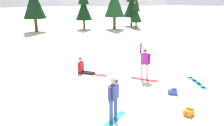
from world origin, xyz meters
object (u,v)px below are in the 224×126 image
Objects in this scene: snowboarder_background at (83,68)px; pine_tree_short at (136,12)px; snowboarder_foreground at (113,99)px; pine_tree_twin at (132,3)px; loose_snowboard_far_spare at (197,82)px; snowboarder_midground at (145,63)px; trail_marker_pole at (156,53)px; backpack_orange at (189,112)px; pine_tree_tall at (84,5)px; backpack_blue at (173,91)px.

pine_tree_short reaches higher than snowboarder_background.
snowboarder_foreground is 27.80m from pine_tree_twin.
pine_tree_twin reaches higher than snowboarder_foreground.
snowboarder_background is at bearing 167.10° from loose_snowboard_far_spare.
snowboarder_midground is 3.30m from trail_marker_pole.
pine_tree_twin reaches higher than backpack_orange.
pine_tree_tall is (-2.46, 18.62, 2.97)m from snowboarder_background.
snowboarder_background is 0.30× the size of pine_tree_tall.
loose_snowboard_far_spare is at bearing -66.25° from pine_tree_tall.
snowboarder_background is at bearing -82.48° from pine_tree_tall.
pine_tree_twin is at bearing 78.58° from snowboarder_background.
backpack_orange is (1.28, -3.84, -0.85)m from snowboarder_midground.
snowboarder_background is 5.55m from backpack_blue.
snowboarder_foreground is 3.12m from backpack_orange.
pine_tree_tall reaches higher than backpack_orange.
trail_marker_pole reaches higher than backpack_orange.
pine_tree_short is 0.71× the size of pine_tree_tall.
pine_tree_twin is at bearing 94.58° from loose_snowboard_far_spare.
pine_tree_tall reaches higher than snowboarder_background.
backpack_blue is at bearing 40.62° from snowboarder_foreground.
backpack_blue is (2.84, 2.44, -0.79)m from snowboarder_foreground.
snowboarder_midground reaches higher than trail_marker_pole.
snowboarder_background reaches higher than backpack_orange.
trail_marker_pole is at bearing 89.83° from backpack_blue.
pine_tree_twin reaches higher than pine_tree_tall.
backpack_orange is 0.36× the size of trail_marker_pole.
loose_snowboard_far_spare is 24.00m from pine_tree_twin.
pine_tree_twin is at bearing 87.76° from snowboarder_midground.
snowboarder_background is (-3.58, 1.04, -0.64)m from snowboarder_midground.
pine_tree_twin reaches higher than loose_snowboard_far_spare.
snowboarder_foreground is 0.41× the size of pine_tree_short.
pine_tree_twin reaches higher than snowboarder_midground.
pine_tree_tall is (-7.31, 23.50, 3.19)m from backpack_orange.
snowboarder_background is (-1.87, 5.35, -0.58)m from snowboarder_foreground.
pine_tree_short is at bearing 89.72° from backpack_orange.
loose_snowboard_far_spare is at bearing 40.83° from snowboarder_foreground.
backpack_blue is at bearing -89.47° from pine_tree_twin.
trail_marker_pole is (-0.13, 6.92, 0.64)m from backpack_orange.
backpack_orange is 0.09× the size of pine_tree_tall.
snowboarder_foreground is 0.27× the size of pine_tree_twin.
snowboarder_background is 20.21m from pine_tree_short.
pine_tree_twin reaches higher than pine_tree_short.
trail_marker_pole is at bearing 68.90° from snowboarder_foreground.
pine_tree_short is (1.40, 20.52, 1.36)m from snowboarder_midground.
trail_marker_pole is 0.24× the size of pine_tree_twin.
backpack_blue is at bearing -90.66° from pine_tree_short.
snowboarder_midground is 1.09× the size of loose_snowboard_far_spare.
snowboarder_foreground reaches higher than backpack_orange.
snowboarder_foreground is 4.64m from snowboarder_midground.
backpack_blue is 0.13× the size of pine_tree_short.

